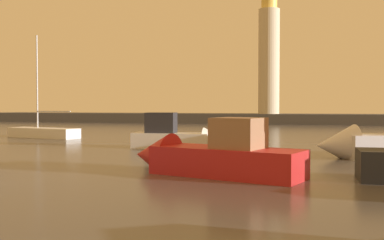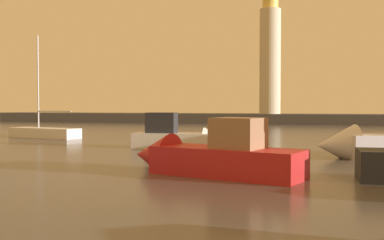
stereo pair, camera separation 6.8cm
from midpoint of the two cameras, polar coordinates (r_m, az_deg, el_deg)
The scene contains 6 objects.
ground_plane at distance 34.99m, azimuth 5.07°, elevation -2.59°, with size 220.00×220.00×0.00m, color #4C4742.
breakwater at distance 67.52m, azimuth 9.68°, elevation 0.14°, with size 84.98×5.63×1.40m, color #423F3D.
lighthouse at distance 67.92m, azimuth 9.20°, elevation 7.89°, with size 2.95×2.95×17.86m.
motorboat_0 at distance 18.51m, azimuth 1.51°, elevation -4.34°, with size 7.49×4.01×2.59m.
motorboat_2 at distance 29.29m, azimuth -1.36°, elevation -2.09°, with size 5.98×1.87×2.49m.
sailboat_moored at distance 40.75m, azimuth -17.47°, elevation -1.40°, with size 6.79×3.28×8.40m.
Camera 1 is at (5.72, -1.57, 2.73)m, focal length 44.38 mm.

